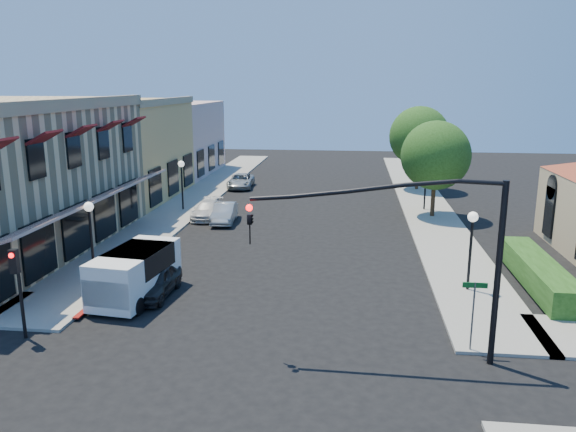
# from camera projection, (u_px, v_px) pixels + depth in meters

# --- Properties ---
(ground) EXTENTS (120.00, 120.00, 0.00)m
(ground) POSITION_uv_depth(u_px,v_px,m) (238.00, 372.00, 17.61)
(ground) COLOR black
(ground) RESTS_ON ground
(sidewalk_left) EXTENTS (3.50, 50.00, 0.12)m
(sidewalk_left) POSITION_uv_depth(u_px,v_px,m) (199.00, 196.00, 44.68)
(sidewalk_left) COLOR gray
(sidewalk_left) RESTS_ON ground
(sidewalk_right) EXTENTS (3.50, 50.00, 0.12)m
(sidewalk_right) POSITION_uv_depth(u_px,v_px,m) (423.00, 201.00, 42.69)
(sidewalk_right) COLOR gray
(sidewalk_right) RESTS_ON ground
(curb_red_strip) EXTENTS (0.25, 10.00, 0.06)m
(curb_red_strip) POSITION_uv_depth(u_px,v_px,m) (127.00, 278.00, 26.13)
(curb_red_strip) COLOR maroon
(curb_red_strip) RESTS_ON ground
(yellow_stucco_building) EXTENTS (10.00, 12.00, 7.60)m
(yellow_stucco_building) POSITION_uv_depth(u_px,v_px,m) (109.00, 150.00, 43.62)
(yellow_stucco_building) COLOR tan
(yellow_stucco_building) RESTS_ON ground
(pink_stucco_building) EXTENTS (10.00, 12.00, 7.00)m
(pink_stucco_building) POSITION_uv_depth(u_px,v_px,m) (161.00, 139.00, 55.28)
(pink_stucco_building) COLOR beige
(pink_stucco_building) RESTS_ON ground
(hedge) EXTENTS (1.40, 8.00, 1.10)m
(hedge) POSITION_uv_depth(u_px,v_px,m) (537.00, 287.00, 24.98)
(hedge) COLOR #1D4413
(hedge) RESTS_ON ground
(street_tree_a) EXTENTS (4.56, 4.56, 6.48)m
(street_tree_a) POSITION_uv_depth(u_px,v_px,m) (436.00, 155.00, 36.90)
(street_tree_a) COLOR #302113
(street_tree_a) RESTS_ON ground
(street_tree_b) EXTENTS (4.94, 4.94, 7.02)m
(street_tree_b) POSITION_uv_depth(u_px,v_px,m) (419.00, 136.00, 46.48)
(street_tree_b) COLOR #302113
(street_tree_b) RESTS_ON ground
(signal_mast_arm) EXTENTS (8.01, 0.39, 6.00)m
(signal_mast_arm) POSITION_uv_depth(u_px,v_px,m) (430.00, 240.00, 17.45)
(signal_mast_arm) COLOR black
(signal_mast_arm) RESTS_ON ground
(secondary_signal) EXTENTS (0.28, 0.42, 3.32)m
(secondary_signal) POSITION_uv_depth(u_px,v_px,m) (17.00, 277.00, 19.35)
(secondary_signal) COLOR black
(secondary_signal) RESTS_ON ground
(street_name_sign) EXTENTS (0.80, 0.06, 2.50)m
(street_name_sign) POSITION_uv_depth(u_px,v_px,m) (473.00, 305.00, 18.49)
(street_name_sign) COLOR #595B5E
(street_name_sign) RESTS_ON ground
(lamppost_left_near) EXTENTS (0.44, 0.44, 3.57)m
(lamppost_left_near) POSITION_uv_depth(u_px,v_px,m) (90.00, 220.00, 25.68)
(lamppost_left_near) COLOR black
(lamppost_left_near) RESTS_ON ground
(lamppost_left_far) EXTENTS (0.44, 0.44, 3.57)m
(lamppost_left_far) POSITION_uv_depth(u_px,v_px,m) (182.00, 173.00, 39.20)
(lamppost_left_far) COLOR black
(lamppost_left_far) RESTS_ON ground
(lamppost_right_near) EXTENTS (0.44, 0.44, 3.57)m
(lamppost_right_near) POSITION_uv_depth(u_px,v_px,m) (472.00, 231.00, 23.74)
(lamppost_right_near) COLOR black
(lamppost_right_near) RESTS_ON ground
(lamppost_right_far) EXTENTS (0.44, 0.44, 3.57)m
(lamppost_right_far) POSITION_uv_depth(u_px,v_px,m) (426.00, 173.00, 39.21)
(lamppost_right_far) COLOR black
(lamppost_right_far) RESTS_ON ground
(white_van) EXTENTS (2.57, 4.89, 2.08)m
(white_van) POSITION_uv_depth(u_px,v_px,m) (135.00, 271.00, 23.36)
(white_van) COLOR white
(white_van) RESTS_ON ground
(parked_car_a) EXTENTS (1.50, 3.67, 1.24)m
(parked_car_a) POSITION_uv_depth(u_px,v_px,m) (155.00, 282.00, 23.81)
(parked_car_a) COLOR black
(parked_car_a) RESTS_ON ground
(parked_car_b) EXTENTS (1.60, 3.89, 1.25)m
(parked_car_b) POSITION_uv_depth(u_px,v_px,m) (224.00, 213.00, 36.37)
(parked_car_b) COLOR #AAAEB0
(parked_car_b) RESTS_ON ground
(parked_car_c) EXTENTS (1.67, 3.97, 1.14)m
(parked_car_c) POSITION_uv_depth(u_px,v_px,m) (207.00, 210.00, 37.51)
(parked_car_c) COLOR silver
(parked_car_c) RESTS_ON ground
(parked_car_d) EXTENTS (2.25, 4.43, 1.20)m
(parked_car_d) POSITION_uv_depth(u_px,v_px,m) (241.00, 181.00, 48.43)
(parked_car_d) COLOR #A5A8AA
(parked_car_d) RESTS_ON ground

